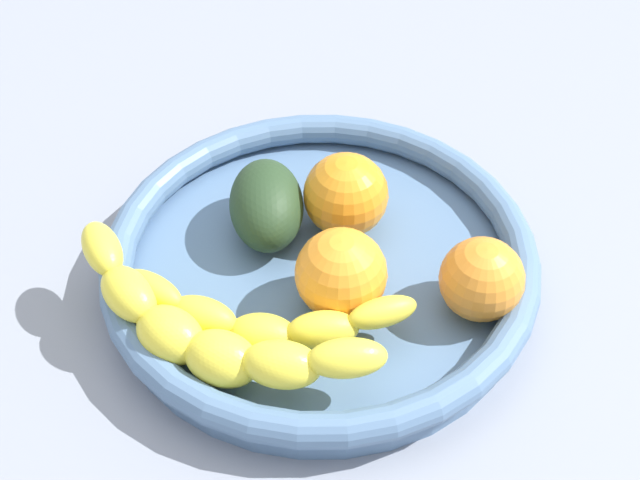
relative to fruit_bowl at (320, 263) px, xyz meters
The scene contains 8 objects.
kitchen_counter 3.68cm from the fruit_bowl, ahead, with size 120.00×120.00×3.00cm, color gray.
fruit_bowl is the anchor object (origin of this frame).
banana_draped_left 8.52cm from the fruit_bowl, 67.96° to the right, with size 16.59×15.44×4.30cm.
banana_draped_right 12.10cm from the fruit_bowl, 82.41° to the right, with size 24.24×12.57×4.97cm.
orange_front 4.96cm from the fruit_bowl, 17.80° to the right, with size 6.71×6.71×6.71cm, color orange.
orange_mid_left 5.79cm from the fruit_bowl, 116.31° to the left, with size 6.70×6.70×6.70cm, color orange.
orange_mid_right 12.55cm from the fruit_bowl, 30.95° to the left, with size 6.18×6.18×6.18cm, color orange.
avocado_dark 6.24cm from the fruit_bowl, behind, with size 8.81×5.79×5.72cm, color #243B21.
Camera 1 is at (36.12, -30.20, 56.09)cm, focal length 50.74 mm.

